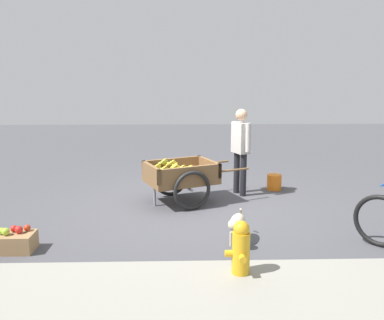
% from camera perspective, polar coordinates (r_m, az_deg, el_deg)
% --- Properties ---
extents(ground_plane, '(24.00, 24.00, 0.00)m').
position_cam_1_polar(ground_plane, '(6.53, 1.08, -6.58)').
color(ground_plane, '#47474C').
extents(fruit_cart, '(1.82, 1.35, 0.74)m').
position_cam_1_polar(fruit_cart, '(6.58, -1.66, -2.46)').
color(fruit_cart, brown).
rests_on(fruit_cart, ground).
extents(vendor_person, '(0.32, 0.52, 1.53)m').
position_cam_1_polar(vendor_person, '(7.01, 7.03, 2.25)').
color(vendor_person, black).
rests_on(vendor_person, ground).
extents(dog, '(0.30, 0.65, 0.40)m').
position_cam_1_polar(dog, '(5.04, 6.50, -9.01)').
color(dog, beige).
rests_on(dog, ground).
extents(fire_hydrant, '(0.25, 0.25, 0.67)m').
position_cam_1_polar(fire_hydrant, '(4.07, 7.03, -13.18)').
color(fire_hydrant, gold).
rests_on(fire_hydrant, ground).
extents(plastic_bucket, '(0.27, 0.27, 0.29)m').
position_cam_1_polar(plastic_bucket, '(7.57, 11.77, -3.14)').
color(plastic_bucket, orange).
rests_on(plastic_bucket, ground).
extents(apple_crate, '(0.44, 0.32, 0.31)m').
position_cam_1_polar(apple_crate, '(5.29, -24.11, -10.63)').
color(apple_crate, '#99754C').
rests_on(apple_crate, ground).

